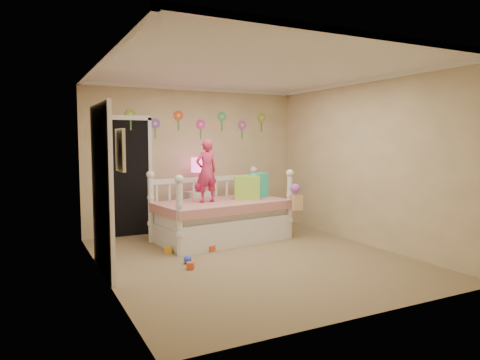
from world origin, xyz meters
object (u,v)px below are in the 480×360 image
daybed (222,205)px  child (206,171)px  table_lamp (199,169)px  nightstand (199,212)px

daybed → child: child is taller
daybed → table_lamp: bearing=91.4°
daybed → child: 0.64m
daybed → child: size_ratio=2.16×
child → nightstand: child is taller
child → daybed: bearing=-177.2°
daybed → table_lamp: size_ratio=3.62×
daybed → nightstand: size_ratio=2.92×
daybed → table_lamp: (-0.11, 0.72, 0.55)m
daybed → child: (-0.29, -0.04, 0.57)m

